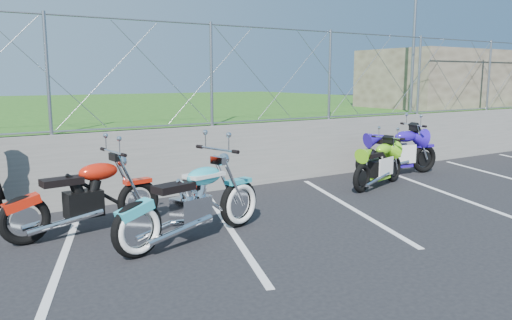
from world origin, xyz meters
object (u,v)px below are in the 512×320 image
cruiser_turquoise (194,205)px  naked_orange (87,199)px  sportbike_green (379,166)px

cruiser_turquoise → naked_orange: bearing=120.5°
cruiser_turquoise → sportbike_green: bearing=-1.6°
naked_orange → sportbike_green: size_ratio=1.23×
cruiser_turquoise → sportbike_green: size_ratio=1.30×
cruiser_turquoise → naked_orange: 1.64m
sportbike_green → naked_orange: bearing=163.1°
cruiser_turquoise → sportbike_green: 4.85m
cruiser_turquoise → naked_orange: cruiser_turquoise is taller
naked_orange → sportbike_green: (5.88, -0.03, -0.06)m
cruiser_turquoise → sportbike_green: cruiser_turquoise is taller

